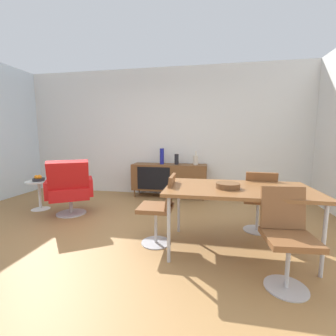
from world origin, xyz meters
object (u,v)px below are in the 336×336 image
(dining_chair_front_right, at_px, (287,234))
(dining_chair_near_window, at_px, (161,206))
(vase_ceramic_small, at_px, (196,160))
(lounge_chair_red, at_px, (70,188))
(dining_table, at_px, (238,191))
(side_table_round, at_px, (40,192))
(sideboard, at_px, (169,177))
(vase_cobalt, at_px, (162,156))
(wooden_bowl_on_table, at_px, (228,186))
(fruit_bowl, at_px, (38,179))
(dining_chair_back_right, at_px, (259,199))
(vase_sculptural_dark, at_px, (177,159))

(dining_chair_front_right, distance_m, dining_chair_near_window, 1.36)
(vase_ceramic_small, height_order, lounge_chair_red, vase_ceramic_small)
(dining_table, distance_m, side_table_round, 3.47)
(sideboard, xyz_separation_m, dining_chair_front_right, (1.51, -2.75, 0.03))
(vase_cobalt, distance_m, dining_chair_near_window, 2.27)
(sideboard, relative_size, wooden_bowl_on_table, 6.15)
(vase_ceramic_small, height_order, dining_chair_front_right, vase_ceramic_small)
(vase_cobalt, bearing_deg, dining_chair_near_window, -78.57)
(vase_cobalt, relative_size, dining_chair_front_right, 0.40)
(lounge_chair_red, bearing_deg, fruit_bowl, 165.84)
(sideboard, relative_size, side_table_round, 3.08)
(vase_cobalt, distance_m, wooden_bowl_on_table, 2.57)
(side_table_round, relative_size, fruit_bowl, 2.60)
(side_table_round, bearing_deg, dining_table, -15.53)
(dining_chair_front_right, height_order, side_table_round, dining_chair_front_right)
(dining_table, bearing_deg, side_table_round, 164.47)
(vase_cobalt, height_order, dining_chair_front_right, vase_cobalt)
(dining_chair_front_right, bearing_deg, sideboard, 118.87)
(dining_chair_near_window, distance_m, dining_chair_back_right, 1.35)
(vase_sculptural_dark, distance_m, dining_table, 2.42)
(dining_chair_back_right, height_order, side_table_round, dining_chair_back_right)
(side_table_round, bearing_deg, sideboard, 30.42)
(dining_table, bearing_deg, wooden_bowl_on_table, -149.31)
(fruit_bowl, bearing_deg, vase_ceramic_small, 24.99)
(dining_chair_back_right, distance_m, side_table_round, 3.69)
(wooden_bowl_on_table, xyz_separation_m, lounge_chair_red, (-2.47, 0.81, -0.30))
(vase_cobalt, distance_m, lounge_chair_red, 1.97)
(wooden_bowl_on_table, distance_m, lounge_chair_red, 2.61)
(side_table_round, bearing_deg, dining_chair_back_right, -5.67)
(vase_ceramic_small, xyz_separation_m, wooden_bowl_on_table, (0.48, -2.26, -0.06))
(vase_ceramic_small, bearing_deg, dining_table, -74.60)
(dining_chair_back_right, relative_size, lounge_chair_red, 0.90)
(wooden_bowl_on_table, distance_m, dining_chair_near_window, 0.83)
(sideboard, height_order, vase_ceramic_small, vase_ceramic_small)
(sideboard, bearing_deg, side_table_round, -149.58)
(vase_cobalt, distance_m, dining_table, 2.57)
(lounge_chair_red, bearing_deg, dining_table, -15.88)
(dining_table, height_order, dining_chair_back_right, dining_chair_back_right)
(dining_chair_back_right, bearing_deg, wooden_bowl_on_table, -126.46)
(vase_cobalt, distance_m, dining_chair_back_right, 2.38)
(dining_chair_front_right, relative_size, lounge_chair_red, 0.90)
(vase_cobalt, height_order, wooden_bowl_on_table, vase_cobalt)
(vase_cobalt, distance_m, vase_ceramic_small, 0.73)
(vase_ceramic_small, distance_m, lounge_chair_red, 2.49)
(dining_chair_front_right, distance_m, dining_chair_back_right, 1.12)
(dining_chair_near_window, relative_size, lounge_chair_red, 0.90)
(dining_chair_back_right, distance_m, lounge_chair_red, 2.94)
(vase_sculptural_dark, bearing_deg, wooden_bowl_on_table, -68.54)
(dining_chair_near_window, bearing_deg, dining_table, -0.10)
(vase_sculptural_dark, relative_size, lounge_chair_red, 0.23)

